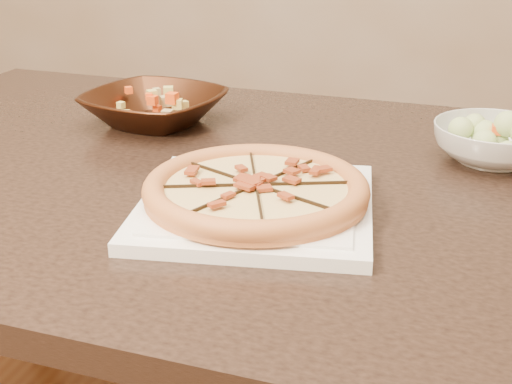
# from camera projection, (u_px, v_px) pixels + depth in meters

# --- Properties ---
(dining_table) EXTENTS (1.56, 1.04, 0.75)m
(dining_table) POSITION_uv_depth(u_px,v_px,m) (227.00, 221.00, 1.16)
(dining_table) COLOR #2F2018
(dining_table) RESTS_ON floor
(plate) EXTENTS (0.35, 0.35, 0.02)m
(plate) POSITION_uv_depth(u_px,v_px,m) (256.00, 205.00, 0.97)
(plate) COLOR white
(plate) RESTS_ON dining_table
(pizza) EXTENTS (0.31, 0.31, 0.03)m
(pizza) POSITION_uv_depth(u_px,v_px,m) (256.00, 189.00, 0.96)
(pizza) COLOR #BE6A46
(pizza) RESTS_ON plate
(bronze_bowl) EXTENTS (0.29, 0.29, 0.06)m
(bronze_bowl) POSITION_uv_depth(u_px,v_px,m) (155.00, 108.00, 1.34)
(bronze_bowl) COLOR #3C1E10
(bronze_bowl) RESTS_ON dining_table
(mixed_dish) EXTENTS (0.09, 0.12, 0.03)m
(mixed_dish) POSITION_uv_depth(u_px,v_px,m) (152.00, 85.00, 1.32)
(mixed_dish) COLOR tan
(mixed_dish) RESTS_ON bronze_bowl
(salad_bowl) EXTENTS (0.20, 0.20, 0.06)m
(salad_bowl) POSITION_uv_depth(u_px,v_px,m) (494.00, 143.00, 1.15)
(salad_bowl) COLOR silver
(salad_bowl) RESTS_ON dining_table
(salad) EXTENTS (0.08, 0.11, 0.04)m
(salad) POSITION_uv_depth(u_px,v_px,m) (497.00, 114.00, 1.13)
(salad) COLOR #CFE582
(salad) RESTS_ON salad_bowl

